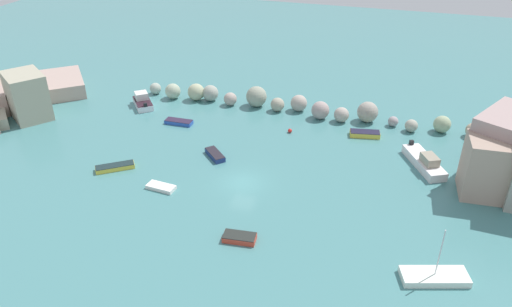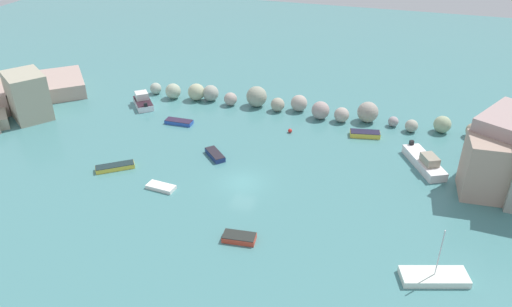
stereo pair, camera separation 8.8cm
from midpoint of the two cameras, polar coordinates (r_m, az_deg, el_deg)
name	(u,v)px [view 2 (the right image)]	position (r m, az deg, el deg)	size (l,w,h in m)	color
cove_water	(243,183)	(50.11, -1.50, -3.42)	(160.00, 160.00, 0.00)	teal
cliff_headland_left	(15,99)	(72.71, -26.27, 5.73)	(14.06, 24.00, 5.92)	#ABA58D
rock_breakwater	(289,104)	(64.82, 3.86, 5.77)	(44.07, 3.76, 2.78)	#A5AFA1
channel_buoy	(290,131)	(59.78, 4.03, 2.67)	(0.51, 0.51, 0.51)	red
moored_boat_0	(179,122)	(62.56, -8.92, 3.66)	(3.49, 1.33, 0.51)	blue
moored_boat_1	(161,187)	(50.00, -10.96, -3.85)	(3.00, 1.52, 0.39)	white
moored_boat_2	(215,155)	(54.60, -4.75, -0.13)	(3.06, 3.04, 0.58)	navy
moored_boat_3	(434,277)	(41.49, 20.08, -13.32)	(5.51, 3.43, 4.85)	white
moored_boat_4	(425,162)	(55.44, 19.10, -0.93)	(4.84, 6.87, 1.84)	white
moored_boat_5	(365,134)	(60.18, 12.61, 2.24)	(3.72, 2.01, 0.65)	yellow
moored_boat_6	(115,167)	(54.32, -16.04, -1.51)	(3.94, 3.35, 0.54)	gold
moored_boat_7	(143,101)	(68.33, -13.01, 5.93)	(4.28, 4.56, 1.79)	white
moored_boat_8	(239,238)	(42.66, -1.91, -9.76)	(2.96, 1.65, 0.57)	#CF412E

